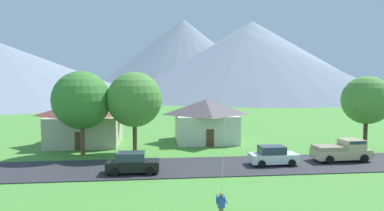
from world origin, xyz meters
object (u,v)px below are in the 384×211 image
Objects in this scene: tree_near_left at (134,100)px; parked_car_black_mid_west at (133,163)px; house_left_center at (206,120)px; tree_left_of_center at (367,100)px; pickup_truck_sand_west_side at (342,150)px; parked_car_white_mid_east at (273,156)px; tree_center at (82,100)px; house_leftmost at (85,121)px.

parked_car_black_mid_west is (0.23, -7.48, -4.75)m from tree_near_left.
house_left_center is 18.22m from tree_left_of_center.
house_left_center is 0.97× the size of tree_left_of_center.
parked_car_white_mid_east is at bearing -173.96° from pickup_truck_sand_west_side.
tree_left_of_center is at bearing -1.36° from tree_center.
tree_near_left reaches higher than house_leftmost.
house_left_center is 11.03m from tree_near_left.
tree_near_left is (6.12, -6.13, 2.85)m from house_leftmost.
parked_car_black_mid_west is 1.01× the size of parked_car_white_mid_east.
tree_center is at bearing 125.36° from parked_car_black_mid_west.
house_left_center is at bearing 38.58° from tree_near_left.
pickup_truck_sand_west_side is (24.68, -5.63, -4.52)m from tree_center.
pickup_truck_sand_west_side is (11.08, -11.98, -1.64)m from house_left_center.
pickup_truck_sand_west_side is at bearing -47.23° from house_left_center.
house_leftmost is 22.32m from parked_car_white_mid_east.
tree_near_left is 8.86m from parked_car_black_mid_west.
tree_center reaches higher than house_leftmost.
tree_left_of_center is 8.56m from pickup_truck_sand_west_side.
house_leftmost is at bearing 134.93° from tree_near_left.
parked_car_white_mid_east is 0.80× the size of pickup_truck_sand_west_side.
tree_near_left is at bearing 164.59° from pickup_truck_sand_west_side.
house_left_center is 0.92× the size of tree_near_left.
tree_left_of_center reaches higher than house_left_center.
pickup_truck_sand_west_side is at bearing 6.04° from parked_car_white_mid_east.
pickup_truck_sand_west_side is (25.52, -11.48, -1.70)m from house_leftmost.
parked_car_white_mid_east is at bearing -19.73° from tree_center.
tree_near_left is 1.99× the size of parked_car_black_mid_west.
tree_center reaches higher than tree_near_left.
tree_left_of_center is (16.57, -7.07, 2.73)m from house_left_center.
tree_left_of_center is 14.38m from parked_car_white_mid_east.
parked_car_black_mid_west is at bearing -88.20° from tree_near_left.
house_leftmost is 28.03m from pickup_truck_sand_west_side.
parked_car_black_mid_west is 12.31m from parked_car_white_mid_east.
tree_center is (-5.28, 0.28, -0.03)m from tree_near_left.
parked_car_black_mid_west is 19.28m from pickup_truck_sand_west_side.
parked_car_black_mid_west is at bearing -173.64° from pickup_truck_sand_west_side.
tree_near_left reaches higher than pickup_truck_sand_west_side.
house_leftmost reaches higher than parked_car_black_mid_west.
pickup_truck_sand_west_side is (19.16, 2.14, 0.19)m from parked_car_black_mid_west.
tree_near_left is 24.89m from tree_left_of_center.
house_leftmost is 2.00× the size of parked_car_black_mid_west.
tree_center is at bearing 167.15° from pickup_truck_sand_west_side.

